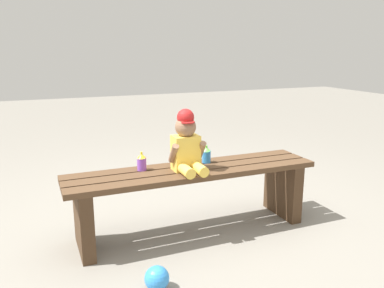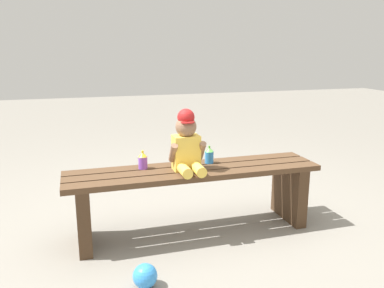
{
  "view_description": "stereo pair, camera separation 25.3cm",
  "coord_description": "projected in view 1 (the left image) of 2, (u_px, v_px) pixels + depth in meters",
  "views": [
    {
      "loc": [
        -0.97,
        -2.33,
        1.23
      ],
      "look_at": [
        -0.03,
        -0.05,
        0.63
      ],
      "focal_mm": 37.03,
      "sensor_mm": 36.0,
      "label": 1
    },
    {
      "loc": [
        -0.73,
        -2.41,
        1.23
      ],
      "look_at": [
        -0.03,
        -0.05,
        0.63
      ],
      "focal_mm": 37.03,
      "sensor_mm": 36.0,
      "label": 2
    }
  ],
  "objects": [
    {
      "name": "sippy_cup_left",
      "position": [
        142.0,
        162.0,
        2.58
      ],
      "size": [
        0.06,
        0.06,
        0.12
      ],
      "color": "#8C4CCC",
      "rests_on": "park_bench"
    },
    {
      "name": "toy_ball",
      "position": [
        157.0,
        278.0,
        2.06
      ],
      "size": [
        0.13,
        0.13,
        0.13
      ],
      "primitive_type": "sphere",
      "color": "#338CE5",
      "rests_on": "ground_plane"
    },
    {
      "name": "sippy_cup_right",
      "position": [
        206.0,
        154.0,
        2.75
      ],
      "size": [
        0.06,
        0.06,
        0.12
      ],
      "color": "#338CE5",
      "rests_on": "park_bench"
    },
    {
      "name": "park_bench",
      "position": [
        193.0,
        188.0,
        2.67
      ],
      "size": [
        1.7,
        0.38,
        0.45
      ],
      "color": "#513823",
      "rests_on": "ground_plane"
    },
    {
      "name": "ground_plane",
      "position": [
        193.0,
        230.0,
        2.74
      ],
      "size": [
        16.0,
        16.0,
        0.0
      ],
      "primitive_type": "plane",
      "color": "gray"
    },
    {
      "name": "child_figure",
      "position": [
        187.0,
        144.0,
        2.55
      ],
      "size": [
        0.23,
        0.27,
        0.4
      ],
      "color": "#F2C64C",
      "rests_on": "park_bench"
    }
  ]
}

